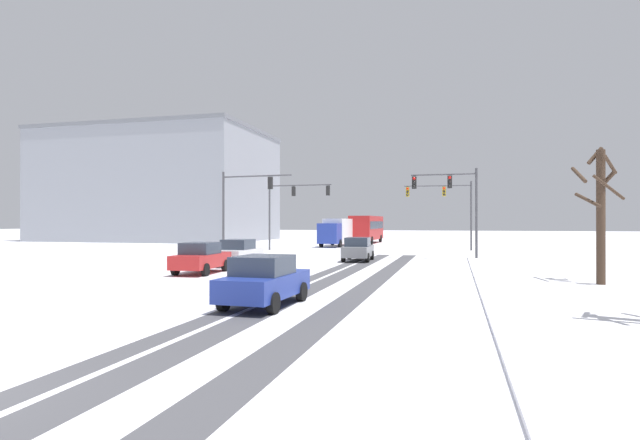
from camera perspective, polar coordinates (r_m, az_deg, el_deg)
wheel_track_left_lane at (r=23.43m, az=1.04°, el=-6.80°), size 0.97×37.40×0.01m
wheel_track_right_lane at (r=23.02m, az=6.06°, el=-6.92°), size 1.02×37.40×0.01m
wheel_track_center at (r=23.70m, az=-1.44°, el=-6.72°), size 0.70×37.40×0.01m
sidewalk_kerb_right at (r=21.26m, az=22.73°, el=-7.32°), size 4.00×37.40×0.12m
traffic_signal_near_right at (r=37.64m, az=14.74°, el=2.69°), size 4.67×0.41×6.50m
traffic_signal_far_left at (r=47.92m, az=-3.31°, el=2.15°), size 6.23×0.58×6.50m
traffic_signal_near_left at (r=38.79m, az=-8.80°, el=2.34°), size 5.69×0.56×6.50m
traffic_signal_far_right at (r=49.48m, az=14.09°, el=2.09°), size 6.26×0.73×6.50m
car_grey_lead at (r=35.00m, az=4.28°, el=-3.27°), size 1.96×4.16×1.62m
car_white_second at (r=31.52m, az=-9.09°, el=-3.61°), size 1.89×4.13×1.62m
car_red_third at (r=27.30m, az=-13.20°, el=-4.14°), size 2.00×4.19×1.62m
car_blue_fourth at (r=16.47m, az=-6.25°, el=-6.76°), size 1.95×4.16×1.62m
bus_oncoming at (r=63.77m, az=5.29°, el=-0.82°), size 2.72×11.02×3.38m
box_truck_delivery at (r=55.50m, az=1.81°, el=-1.28°), size 2.43×7.45×3.02m
bare_tree_sidewalk_mid at (r=24.95m, az=28.86°, el=1.06°), size 1.83×1.83×5.99m
office_building_far_left_block at (r=77.93m, az=-17.47°, el=3.62°), size 30.19×20.39×15.70m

